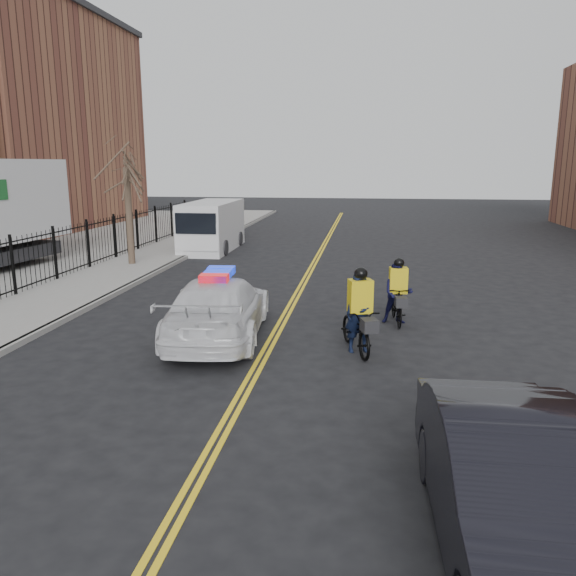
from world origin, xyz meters
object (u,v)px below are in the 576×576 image
at_px(police_cruiser, 219,307).
at_px(cyclist_far, 398,298).
at_px(cargo_van, 211,227).
at_px(cyclist_near, 360,323).
at_px(dark_sedan, 519,492).

height_order(police_cruiser, cyclist_far, cyclist_far).
height_order(police_cruiser, cargo_van, cargo_van).
bearing_deg(cyclist_near, dark_sedan, -93.24).
xyz_separation_m(dark_sedan, cyclist_far, (-0.83, 9.39, -0.09)).
relative_size(cyclist_near, cyclist_far, 1.17).
bearing_deg(cargo_van, cyclist_near, -63.30).
xyz_separation_m(dark_sedan, cyclist_near, (-1.82, 6.86, -0.11)).
distance_m(police_cruiser, cyclist_near, 3.56).
relative_size(cargo_van, cyclist_near, 2.69).
height_order(cargo_van, cyclist_far, cargo_van).
bearing_deg(police_cruiser, cyclist_far, -161.63).
relative_size(dark_sedan, cyclist_far, 2.66).
xyz_separation_m(police_cruiser, cyclist_far, (4.50, 1.95, -0.07)).
bearing_deg(dark_sedan, cyclist_far, 93.62).
bearing_deg(cyclist_far, dark_sedan, -90.23).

